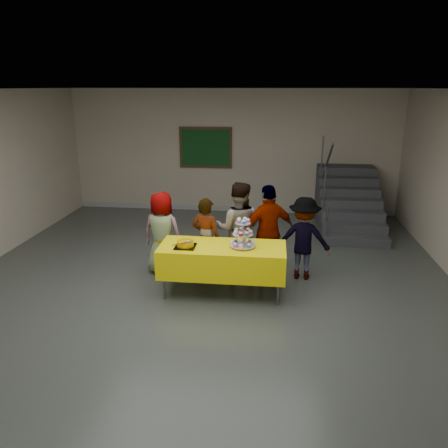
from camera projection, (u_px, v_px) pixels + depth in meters
The scene contains 11 objects.
room_shell at pixel (197, 158), 5.80m from camera, with size 10.00×10.04×3.02m.
bake_table at pixel (222, 259), 6.56m from camera, with size 1.88×0.78×0.77m.
cupcake_stand at pixel (243, 235), 6.40m from camera, with size 0.38×0.38×0.44m.
bear_cake at pixel (185, 243), 6.43m from camera, with size 0.32×0.36×0.12m.
schoolchild_a at pixel (162, 233), 7.27m from camera, with size 0.69×0.45×1.40m, color slate.
schoolchild_b at pixel (206, 239), 7.08m from camera, with size 0.50×0.32×1.36m, color slate.
schoolchild_c at pixel (238, 229), 7.20m from camera, with size 0.77×0.60×1.58m, color slate.
schoolchild_d at pixel (269, 232), 7.10m from camera, with size 0.91×0.38×1.56m, color slate.
schoolchild_e at pixel (304, 238), 7.07m from camera, with size 0.88×0.51×1.37m, color #5C5C65.
staircase at pixel (347, 204), 9.89m from camera, with size 1.30×2.40×2.04m.
noticeboard at pixel (206, 148), 10.71m from camera, with size 1.30×0.05×1.00m.
Camera 1 is at (1.03, -5.69, 3.04)m, focal length 35.00 mm.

